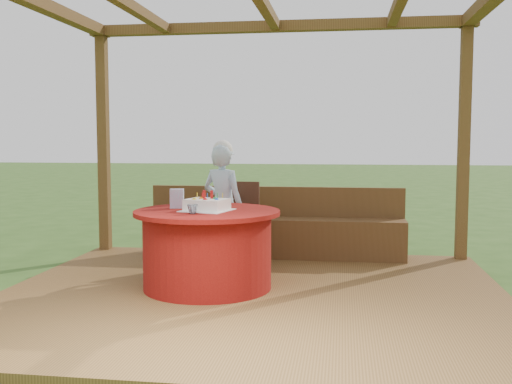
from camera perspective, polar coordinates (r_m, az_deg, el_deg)
ground at (r=5.41m, az=-0.39°, el=-10.85°), size 60.00×60.00×0.00m
deck at (r=5.39m, az=-0.39°, el=-10.24°), size 4.50×4.00×0.12m
pergola at (r=5.28m, az=-0.40°, el=15.15°), size 4.50×4.00×2.72m
bench at (r=6.99m, az=1.73°, el=-3.97°), size 3.00×0.42×0.80m
table at (r=5.50m, az=-4.66°, el=-5.40°), size 1.33×1.33×0.72m
chair at (r=6.49m, az=-1.85°, el=-2.54°), size 0.47×0.47×0.90m
elderly_woman at (r=6.32m, az=-3.16°, el=-1.14°), size 0.56×0.47×1.35m
birthday_cake at (r=5.42m, az=-4.69°, el=-1.21°), size 0.49×0.49×0.18m
gift_bag at (r=5.64m, az=-7.54°, el=-0.62°), size 0.14×0.10×0.18m
drinking_glass at (r=5.19m, az=-6.06°, el=-1.64°), size 0.12×0.12×0.08m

